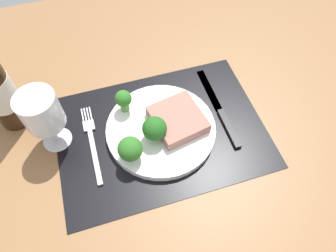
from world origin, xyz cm
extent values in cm
cube|color=brown|center=(0.00, 0.00, -1.50)|extent=(140.00, 110.00, 3.00)
cube|color=black|center=(0.00, 0.00, 0.15)|extent=(44.08, 31.66, 0.30)
cylinder|color=white|center=(0.00, 0.00, 1.10)|extent=(23.24, 23.24, 1.60)
cube|color=#9E6B5B|center=(3.75, -0.35, 3.16)|extent=(11.70, 12.16, 2.51)
cylinder|color=#5B8942|center=(-6.11, 6.82, 2.99)|extent=(1.93, 1.93, 2.19)
sphere|color=#2D6B23|center=(-6.11, 6.82, 5.60)|extent=(3.57, 3.57, 3.57)
cylinder|color=#5B8942|center=(-7.49, -5.10, 2.52)|extent=(1.60, 1.60, 1.24)
sphere|color=#2D6B23|center=(-7.49, -5.10, 5.20)|extent=(4.86, 4.86, 4.86)
cylinder|color=#5B8942|center=(-1.86, -2.15, 2.57)|extent=(1.51, 1.51, 1.35)
sphere|color=#235B1E|center=(-1.86, -2.15, 5.35)|extent=(4.95, 4.95, 4.95)
cube|color=silver|center=(-14.63, -2.00, 0.55)|extent=(1.00, 13.00, 0.50)
cube|color=silver|center=(-14.63, 5.80, 0.55)|extent=(2.40, 2.60, 0.40)
cube|color=silver|center=(-15.53, 8.90, 0.55)|extent=(0.30, 3.60, 0.35)
cube|color=silver|center=(-14.93, 8.90, 0.55)|extent=(0.30, 3.60, 0.35)
cube|color=silver|center=(-14.33, 8.90, 0.55)|extent=(0.30, 3.60, 0.35)
cube|color=silver|center=(-13.73, 8.90, 0.55)|extent=(0.30, 3.60, 0.35)
cube|color=black|center=(14.19, -3.90, 0.70)|extent=(1.40, 10.00, 0.80)
cube|color=silver|center=(14.19, 7.60, 0.45)|extent=(1.80, 13.00, 0.30)
cylinder|color=silver|center=(-21.58, 4.52, 0.20)|extent=(6.09, 6.09, 0.40)
cylinder|color=silver|center=(-21.58, 4.52, 3.62)|extent=(0.80, 0.80, 6.43)
cylinder|color=silver|center=(-21.58, 4.52, 10.53)|extent=(7.52, 7.52, 7.40)
cylinder|color=#560C19|center=(-21.58, 4.52, 8.62)|extent=(6.62, 6.62, 3.58)
camera|label=1|loc=(-8.74, -33.40, 55.52)|focal=32.28mm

